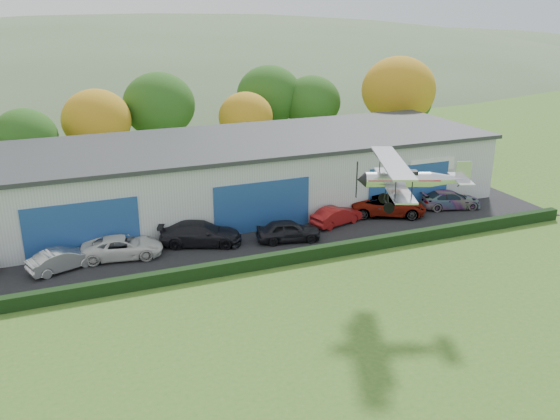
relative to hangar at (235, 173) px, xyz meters
name	(u,v)px	position (x,y,z in m)	size (l,w,h in m)	color
apron	(240,239)	(-2.00, -6.98, -2.63)	(48.00, 9.00, 0.05)	black
hedge	(265,261)	(-2.00, -11.78, -2.26)	(46.00, 0.60, 0.80)	black
hangar	(235,173)	(0.00, 0.00, 0.00)	(40.60, 12.60, 5.30)	#B2B7BC
tree_belt	(150,112)	(-4.15, 12.64, 2.95)	(75.70, 13.22, 10.12)	#3D2614
distant_hills	(61,123)	(-9.38, 112.02, -15.70)	(430.00, 196.00, 56.00)	#4C6642
car_1	(62,260)	(-13.42, -7.64, -1.94)	(1.41, 4.03, 1.33)	silver
car_2	(122,247)	(-9.80, -7.11, -1.92)	(2.29, 4.97, 1.38)	silver
car_3	(201,233)	(-4.70, -6.91, -1.82)	(2.19, 5.40, 1.57)	black
car_4	(288,231)	(0.92, -8.50, -1.87)	(1.73, 4.30, 1.47)	black
car_5	(336,216)	(5.36, -6.90, -1.94)	(1.40, 4.02, 1.32)	maroon
car_6	(388,205)	(9.88, -6.57, -1.82)	(2.60, 5.63, 1.57)	gray
car_7	(450,200)	(15.24, -7.00, -1.92)	(1.92, 4.73, 1.37)	gray
biplane	(408,178)	(4.16, -17.15, 3.80)	(6.11, 6.85, 2.60)	silver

